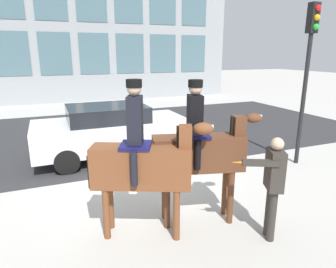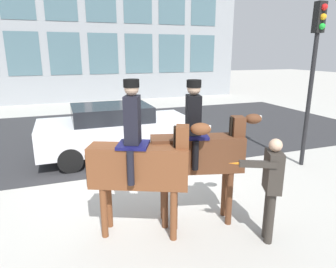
{
  "view_description": "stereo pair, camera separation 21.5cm",
  "coord_description": "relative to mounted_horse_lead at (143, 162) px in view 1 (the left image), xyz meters",
  "views": [
    {
      "loc": [
        -1.83,
        -6.4,
        2.96
      ],
      "look_at": [
        0.26,
        -1.25,
        1.45
      ],
      "focal_mm": 32.0,
      "sensor_mm": 36.0,
      "label": 1
    },
    {
      "loc": [
        -1.63,
        -6.48,
        2.96
      ],
      "look_at": [
        0.26,
        -1.25,
        1.45
      ],
      "focal_mm": 32.0,
      "sensor_mm": 36.0,
      "label": 2
    }
  ],
  "objects": [
    {
      "name": "mounted_horse_lead",
      "position": [
        0.0,
        0.0,
        0.0
      ],
      "size": [
        1.88,
        1.07,
        2.58
      ],
      "rotation": [
        0.0,
        0.0,
        -0.42
      ],
      "color": "brown",
      "rests_on": "ground_plane"
    },
    {
      "name": "pedestrian_bystander",
      "position": [
        1.85,
        -0.89,
        -0.28
      ],
      "size": [
        0.91,
        0.46,
        1.72
      ],
      "rotation": [
        0.0,
        0.0,
        2.7
      ],
      "color": "#332D28",
      "rests_on": "ground_plane"
    },
    {
      "name": "road_surface",
      "position": [
        0.51,
        6.86,
        -1.29
      ],
      "size": [
        20.47,
        8.5,
        0.01
      ],
      "color": "#2D2D30",
      "rests_on": "ground_plane"
    },
    {
      "name": "traffic_light",
      "position": [
        4.94,
        1.62,
        1.48
      ],
      "size": [
        0.24,
        0.29,
        4.15
      ],
      "color": "black",
      "rests_on": "ground_plane"
    },
    {
      "name": "street_car_near_lane",
      "position": [
        0.3,
        4.09,
        -0.49
      ],
      "size": [
        4.31,
        1.95,
        1.52
      ],
      "color": "silver",
      "rests_on": "ground_plane"
    },
    {
      "name": "mounted_horse_companion",
      "position": [
        1.03,
        0.03,
        0.06
      ],
      "size": [
        1.93,
        0.82,
        2.54
      ],
      "rotation": [
        0.0,
        0.0,
        -0.25
      ],
      "color": "#59331E",
      "rests_on": "ground_plane"
    },
    {
      "name": "ground_plane",
      "position": [
        0.51,
        2.11,
        -1.29
      ],
      "size": [
        80.0,
        80.0,
        0.0
      ],
      "primitive_type": "plane",
      "color": "#B2AFA8"
    }
  ]
}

